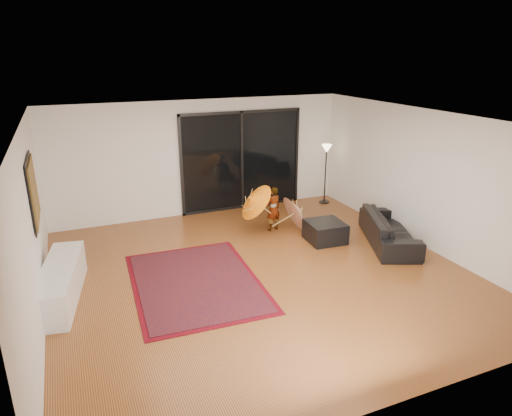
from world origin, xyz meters
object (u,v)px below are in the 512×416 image
media_console (61,283)px  child (273,209)px  ottoman (325,231)px  sofa (389,229)px

media_console → child: size_ratio=2.05×
media_console → child: bearing=27.6°
ottoman → child: size_ratio=0.74×
child → sofa: bearing=127.0°
sofa → ottoman: sofa is taller
sofa → child: (-1.88, 1.56, 0.19)m
sofa → ottoman: size_ratio=2.84×
ottoman → sofa: bearing=-27.6°
media_console → sofa: (6.20, -0.22, 0.02)m
ottoman → child: child is taller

